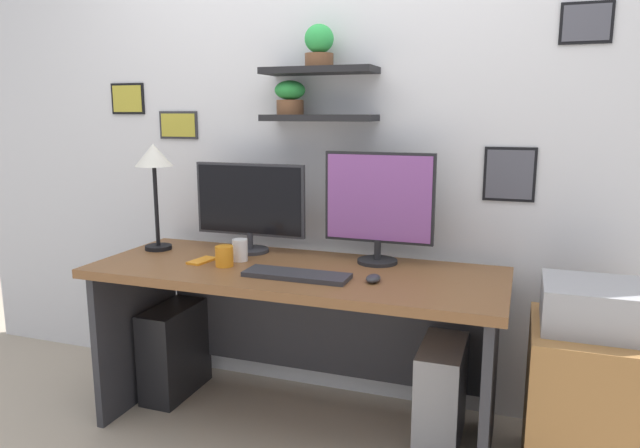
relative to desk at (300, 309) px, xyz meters
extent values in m
plane|color=tan|center=(0.00, -0.06, -0.55)|extent=(8.00, 8.00, 0.00)
cube|color=silver|center=(0.00, 0.38, 0.80)|extent=(4.40, 0.04, 2.70)
cube|color=black|center=(0.00, 0.26, 0.84)|extent=(0.53, 0.20, 0.03)
cube|color=black|center=(0.00, 0.26, 1.06)|extent=(0.53, 0.20, 0.03)
cylinder|color=brown|center=(-0.15, 0.26, 0.89)|extent=(0.13, 0.13, 0.07)
ellipsoid|color=#288D3A|center=(-0.15, 0.26, 0.97)|extent=(0.14, 0.14, 0.09)
cylinder|color=brown|center=(0.00, 0.26, 1.10)|extent=(0.13, 0.13, 0.06)
ellipsoid|color=green|center=(0.00, 0.26, 1.20)|extent=(0.13, 0.13, 0.13)
cube|color=#2D2D33|center=(-0.82, 0.36, 0.80)|extent=(0.23, 0.02, 0.14)
cube|color=gold|center=(-0.82, 0.35, 0.80)|extent=(0.20, 0.00, 0.12)
cube|color=black|center=(0.85, 0.36, 0.60)|extent=(0.22, 0.02, 0.24)
cube|color=#4C4C56|center=(0.85, 0.35, 0.60)|extent=(0.20, 0.00, 0.21)
cube|color=black|center=(1.11, 0.36, 1.23)|extent=(0.20, 0.02, 0.17)
cube|color=#4C4C56|center=(1.11, 0.35, 1.23)|extent=(0.18, 0.00, 0.14)
cube|color=black|center=(-1.13, 0.36, 0.94)|extent=(0.21, 0.02, 0.16)
cube|color=gold|center=(-1.13, 0.35, 0.94)|extent=(0.18, 0.00, 0.14)
cube|color=brown|center=(0.00, -0.06, 0.18)|extent=(1.79, 0.68, 0.04)
cube|color=#2D2D33|center=(-0.84, -0.06, -0.19)|extent=(0.04, 0.62, 0.71)
cube|color=#2D2D33|center=(0.84, -0.06, -0.19)|extent=(0.04, 0.62, 0.71)
cube|color=#2D2D33|center=(0.00, 0.24, -0.16)|extent=(1.59, 0.02, 0.50)
cylinder|color=#2D2D33|center=(-0.32, 0.15, 0.21)|extent=(0.18, 0.18, 0.02)
cylinder|color=#2D2D33|center=(-0.32, 0.15, 0.26)|extent=(0.03, 0.03, 0.08)
cube|color=#2D2D33|center=(-0.32, 0.16, 0.46)|extent=(0.56, 0.02, 0.35)
cube|color=black|center=(-0.32, 0.15, 0.46)|extent=(0.53, 0.00, 0.32)
cylinder|color=black|center=(0.32, 0.15, 0.21)|extent=(0.18, 0.18, 0.02)
cylinder|color=black|center=(0.32, 0.15, 0.27)|extent=(0.03, 0.03, 0.09)
cube|color=black|center=(0.32, 0.16, 0.50)|extent=(0.49, 0.02, 0.40)
cube|color=#8C4C99|center=(0.32, 0.15, 0.50)|extent=(0.47, 0.00, 0.38)
cube|color=#2D2D33|center=(0.06, -0.18, 0.21)|extent=(0.44, 0.14, 0.02)
ellipsoid|color=#2D2D33|center=(0.37, -0.15, 0.22)|extent=(0.06, 0.09, 0.03)
cylinder|color=black|center=(-0.77, 0.05, 0.21)|extent=(0.13, 0.13, 0.02)
cylinder|color=black|center=(-0.77, 0.05, 0.42)|extent=(0.02, 0.02, 0.39)
cone|color=silver|center=(-0.77, 0.05, 0.67)|extent=(0.18, 0.18, 0.11)
cube|color=orange|center=(-0.44, -0.09, 0.21)|extent=(0.09, 0.15, 0.01)
cylinder|color=orange|center=(-0.30, -0.13, 0.25)|extent=(0.08, 0.08, 0.09)
cylinder|color=white|center=(-0.28, -0.02, 0.25)|extent=(0.07, 0.07, 0.10)
cube|color=#9E6B38|center=(1.20, -0.06, -0.23)|extent=(0.44, 0.50, 0.63)
cube|color=#9E9EA3|center=(1.20, -0.06, 0.17)|extent=(0.38, 0.34, 0.17)
cube|color=black|center=(-0.70, 0.05, -0.32)|extent=(0.18, 0.40, 0.46)
cube|color=#99999E|center=(0.64, 0.04, -0.32)|extent=(0.18, 0.40, 0.45)
camera|label=1|loc=(0.92, -2.31, 0.87)|focal=32.49mm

